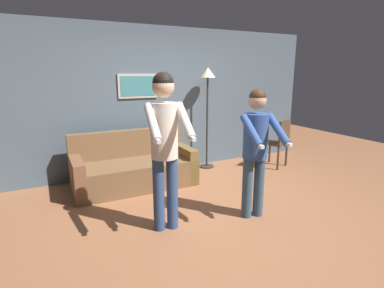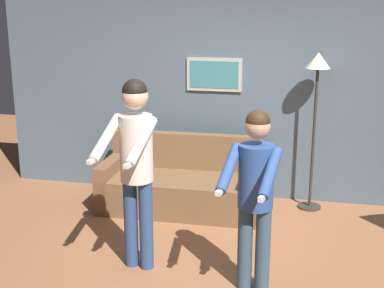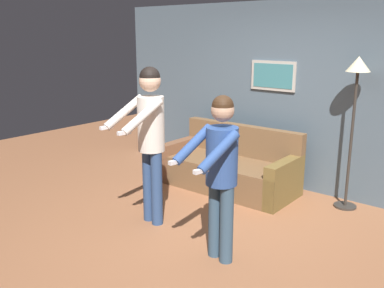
# 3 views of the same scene
# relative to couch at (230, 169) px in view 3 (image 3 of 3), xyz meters

# --- Properties ---
(ground_plane) EXTENTS (12.00, 12.00, 0.00)m
(ground_plane) POSITION_rel_couch_xyz_m (0.69, -1.47, -0.28)
(ground_plane) COLOR #955E3D
(back_wall_assembly) EXTENTS (6.40, 0.09, 2.60)m
(back_wall_assembly) POSITION_rel_couch_xyz_m (0.68, 0.63, 1.02)
(back_wall_assembly) COLOR #4E5F6D
(back_wall_assembly) RESTS_ON ground_plane
(couch) EXTENTS (1.91, 0.87, 0.87)m
(couch) POSITION_rel_couch_xyz_m (0.00, 0.00, 0.00)
(couch) COLOR brown
(couch) RESTS_ON ground_plane
(torchiere_lamp) EXTENTS (0.29, 0.29, 1.90)m
(torchiere_lamp) POSITION_rel_couch_xyz_m (1.54, 0.35, 1.24)
(torchiere_lamp) COLOR #332D28
(torchiere_lamp) RESTS_ON ground_plane
(person_standing_left) EXTENTS (0.50, 0.71, 1.81)m
(person_standing_left) POSITION_rel_couch_xyz_m (-0.05, -1.54, 0.83)
(person_standing_left) COLOR navy
(person_standing_left) RESTS_ON ground_plane
(person_standing_right) EXTENTS (0.50, 0.66, 1.62)m
(person_standing_right) POSITION_rel_couch_xyz_m (1.06, -1.73, 0.69)
(person_standing_right) COLOR #344E64
(person_standing_right) RESTS_ON ground_plane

